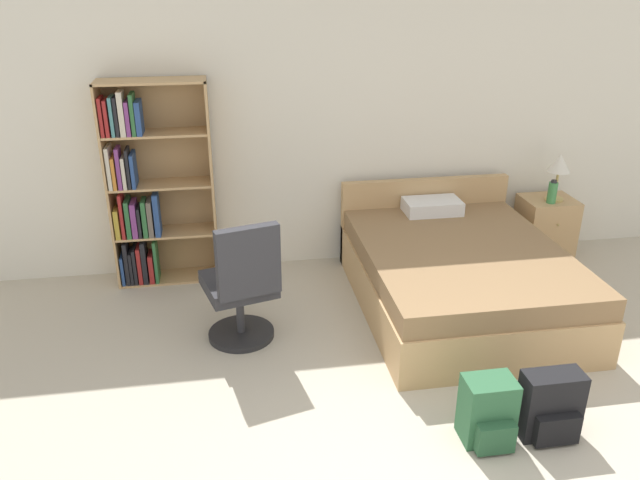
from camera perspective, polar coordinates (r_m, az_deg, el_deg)
name	(u,v)px	position (r m, az deg, el deg)	size (l,w,h in m)	color
wall_back	(351,123)	(5.63, 2.88, 10.65)	(9.00, 0.06, 2.60)	silver
bookshelf	(148,190)	(5.47, -15.49, 4.44)	(0.87, 0.31, 1.75)	tan
bed	(457,273)	(5.20, 12.41, -3.00)	(1.56, 2.02, 0.79)	tan
office_chair	(242,287)	(4.51, -7.11, -4.33)	(0.59, 0.66, 1.00)	#232326
nightstand	(545,228)	(6.30, 19.87, 1.05)	(0.47, 0.43, 0.59)	tan
table_lamp	(559,166)	(6.09, 21.03, 6.33)	(0.20, 0.20, 0.43)	tan
water_bottle	(552,192)	(6.06, 20.48, 4.11)	(0.08, 0.08, 0.22)	#3F8C4C
backpack_black	(551,407)	(4.02, 20.34, -14.11)	(0.35, 0.23, 0.42)	black
backpack_green	(488,412)	(3.88, 15.11, -14.96)	(0.29, 0.28, 0.41)	#2D603D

